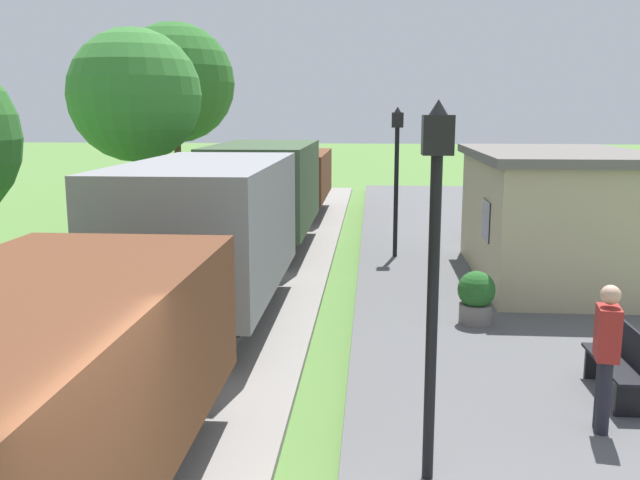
{
  "coord_description": "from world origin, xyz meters",
  "views": [
    {
      "loc": [
        0.5,
        -4.06,
        3.84
      ],
      "look_at": [
        -0.4,
        7.78,
        1.63
      ],
      "focal_mm": 38.94,
      "sensor_mm": 36.0,
      "label": 1
    }
  ],
  "objects_px": {
    "station_hut": "(554,215)",
    "lamp_post_near": "(435,225)",
    "person_waiting": "(606,352)",
    "bench_near_hut": "(622,361)",
    "potted_planter": "(476,297)",
    "lamp_post_far": "(397,154)",
    "freight_train": "(242,215)",
    "tree_field_left": "(135,96)",
    "bench_down_platform": "(484,222)",
    "tree_field_distant": "(175,83)"
  },
  "relations": [
    {
      "from": "tree_field_distant",
      "to": "person_waiting",
      "type": "bearing_deg",
      "value": -62.3
    },
    {
      "from": "person_waiting",
      "to": "lamp_post_far",
      "type": "distance_m",
      "value": 9.88
    },
    {
      "from": "freight_train",
      "to": "bench_down_platform",
      "type": "distance_m",
      "value": 7.7
    },
    {
      "from": "station_hut",
      "to": "person_waiting",
      "type": "xyz_separation_m",
      "value": [
        -1.26,
        -7.46,
        -0.47
      ]
    },
    {
      "from": "tree_field_distant",
      "to": "lamp_post_far",
      "type": "bearing_deg",
      "value": -51.11
    },
    {
      "from": "potted_planter",
      "to": "lamp_post_near",
      "type": "bearing_deg",
      "value": -103.07
    },
    {
      "from": "tree_field_left",
      "to": "lamp_post_near",
      "type": "bearing_deg",
      "value": -60.17
    },
    {
      "from": "person_waiting",
      "to": "lamp_post_near",
      "type": "relative_size",
      "value": 0.46
    },
    {
      "from": "freight_train",
      "to": "bench_down_platform",
      "type": "bearing_deg",
      "value": 37.37
    },
    {
      "from": "station_hut",
      "to": "person_waiting",
      "type": "height_order",
      "value": "station_hut"
    },
    {
      "from": "potted_planter",
      "to": "lamp_post_far",
      "type": "distance_m",
      "value": 6.01
    },
    {
      "from": "freight_train",
      "to": "tree_field_left",
      "type": "xyz_separation_m",
      "value": [
        -3.54,
        3.51,
        2.69
      ]
    },
    {
      "from": "person_waiting",
      "to": "tree_field_distant",
      "type": "xyz_separation_m",
      "value": [
        -10.5,
        19.99,
        3.75
      ]
    },
    {
      "from": "bench_down_platform",
      "to": "person_waiting",
      "type": "relative_size",
      "value": 0.88
    },
    {
      "from": "freight_train",
      "to": "tree_field_left",
      "type": "bearing_deg",
      "value": 135.23
    },
    {
      "from": "station_hut",
      "to": "tree_field_left",
      "type": "relative_size",
      "value": 0.96
    },
    {
      "from": "bench_near_hut",
      "to": "lamp_post_far",
      "type": "bearing_deg",
      "value": 106.93
    },
    {
      "from": "potted_planter",
      "to": "lamp_post_near",
      "type": "relative_size",
      "value": 0.25
    },
    {
      "from": "person_waiting",
      "to": "lamp_post_far",
      "type": "bearing_deg",
      "value": -68.38
    },
    {
      "from": "potted_planter",
      "to": "lamp_post_far",
      "type": "xyz_separation_m",
      "value": [
        -1.21,
        5.51,
        2.08
      ]
    },
    {
      "from": "bench_down_platform",
      "to": "potted_planter",
      "type": "bearing_deg",
      "value": -99.63
    },
    {
      "from": "person_waiting",
      "to": "potted_planter",
      "type": "relative_size",
      "value": 1.87
    },
    {
      "from": "station_hut",
      "to": "lamp_post_near",
      "type": "distance_m",
      "value": 9.34
    },
    {
      "from": "freight_train",
      "to": "person_waiting",
      "type": "height_order",
      "value": "freight_train"
    },
    {
      "from": "potted_planter",
      "to": "freight_train",
      "type": "bearing_deg",
      "value": 143.09
    },
    {
      "from": "bench_near_hut",
      "to": "potted_planter",
      "type": "bearing_deg",
      "value": 114.65
    },
    {
      "from": "bench_down_platform",
      "to": "potted_planter",
      "type": "xyz_separation_m",
      "value": [
        -1.39,
        -8.17,
        0.0
      ]
    },
    {
      "from": "tree_field_distant",
      "to": "station_hut",
      "type": "bearing_deg",
      "value": -46.83
    },
    {
      "from": "bench_down_platform",
      "to": "potted_planter",
      "type": "relative_size",
      "value": 1.64
    },
    {
      "from": "station_hut",
      "to": "lamp_post_far",
      "type": "relative_size",
      "value": 1.57
    },
    {
      "from": "lamp_post_far",
      "to": "tree_field_left",
      "type": "bearing_deg",
      "value": 167.68
    },
    {
      "from": "potted_planter",
      "to": "lamp_post_far",
      "type": "bearing_deg",
      "value": 102.39
    },
    {
      "from": "freight_train",
      "to": "bench_down_platform",
      "type": "xyz_separation_m",
      "value": [
        6.08,
        4.64,
        -0.83
      ]
    },
    {
      "from": "lamp_post_near",
      "to": "lamp_post_far",
      "type": "relative_size",
      "value": 1.0
    },
    {
      "from": "bench_down_platform",
      "to": "lamp_post_far",
      "type": "relative_size",
      "value": 0.41
    },
    {
      "from": "station_hut",
      "to": "tree_field_left",
      "type": "xyz_separation_m",
      "value": [
        -10.34,
        3.6,
        2.6
      ]
    },
    {
      "from": "freight_train",
      "to": "lamp_post_far",
      "type": "xyz_separation_m",
      "value": [
        3.49,
        1.98,
        1.25
      ]
    },
    {
      "from": "freight_train",
      "to": "lamp_post_near",
      "type": "relative_size",
      "value": 7.03
    },
    {
      "from": "tree_field_distant",
      "to": "tree_field_left",
      "type": "bearing_deg",
      "value": -80.99
    },
    {
      "from": "freight_train",
      "to": "lamp_post_far",
      "type": "bearing_deg",
      "value": 29.58
    },
    {
      "from": "bench_near_hut",
      "to": "bench_down_platform",
      "type": "relative_size",
      "value": 1.0
    },
    {
      "from": "freight_train",
      "to": "station_hut",
      "type": "xyz_separation_m",
      "value": [
        6.8,
        -0.09,
        0.1
      ]
    },
    {
      "from": "potted_planter",
      "to": "person_waiting",
      "type": "bearing_deg",
      "value": -78.15
    },
    {
      "from": "bench_near_hut",
      "to": "tree_field_distant",
      "type": "distance_m",
      "value": 22.37
    },
    {
      "from": "bench_near_hut",
      "to": "person_waiting",
      "type": "distance_m",
      "value": 1.23
    },
    {
      "from": "bench_near_hut",
      "to": "lamp_post_far",
      "type": "height_order",
      "value": "lamp_post_far"
    },
    {
      "from": "bench_near_hut",
      "to": "tree_field_left",
      "type": "bearing_deg",
      "value": 133.72
    },
    {
      "from": "station_hut",
      "to": "lamp_post_far",
      "type": "height_order",
      "value": "lamp_post_far"
    },
    {
      "from": "bench_near_hut",
      "to": "bench_down_platform",
      "type": "xyz_separation_m",
      "value": [
        0.0,
        11.19,
        0.0
      ]
    },
    {
      "from": "tree_field_left",
      "to": "potted_planter",
      "type": "bearing_deg",
      "value": -40.52
    }
  ]
}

